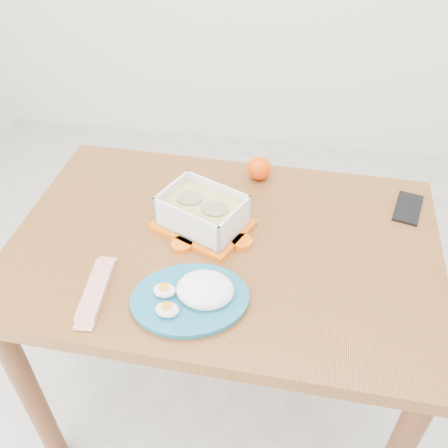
% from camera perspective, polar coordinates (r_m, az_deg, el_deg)
% --- Properties ---
extents(ground, '(3.50, 3.50, 0.00)m').
position_cam_1_polar(ground, '(1.85, 3.55, -20.55)').
color(ground, '#B7B7B2').
rests_on(ground, ground).
extents(dining_table, '(1.11, 0.76, 0.75)m').
position_cam_1_polar(dining_table, '(1.36, 0.00, -5.43)').
color(dining_table, '#915E29').
rests_on(dining_table, ground).
extents(food_container, '(0.28, 0.26, 0.10)m').
position_cam_1_polar(food_container, '(1.29, -2.47, 1.32)').
color(food_container, '#FF6507').
rests_on(food_container, dining_table).
extents(orange_fruit, '(0.07, 0.07, 0.07)m').
position_cam_1_polar(orange_fruit, '(1.47, 4.06, 6.39)').
color(orange_fruit, '#FF4205').
rests_on(orange_fruit, dining_table).
extents(rice_plate, '(0.32, 0.32, 0.07)m').
position_cam_1_polar(rice_plate, '(1.13, -3.37, -8.02)').
color(rice_plate, '#196B8B').
rests_on(rice_plate, dining_table).
extents(candy_bar, '(0.06, 0.19, 0.02)m').
position_cam_1_polar(candy_bar, '(1.19, -14.43, -7.32)').
color(candy_bar, red).
rests_on(candy_bar, dining_table).
extents(smartphone, '(0.10, 0.15, 0.01)m').
position_cam_1_polar(smartphone, '(1.46, 20.29, 1.73)').
color(smartphone, black).
rests_on(smartphone, dining_table).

